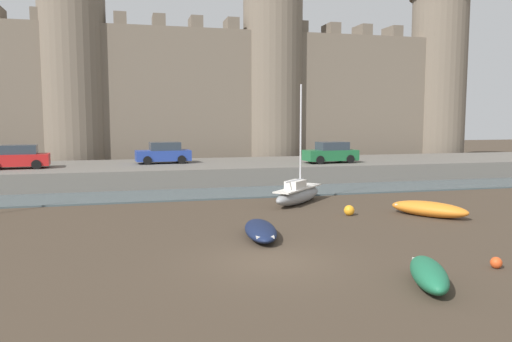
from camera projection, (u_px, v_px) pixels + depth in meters
name	position (u px, v px, depth m)	size (l,w,h in m)	color
ground_plane	(272.00, 262.00, 16.61)	(160.00, 160.00, 0.00)	#423528
water_channel	(205.00, 194.00, 31.27)	(80.00, 4.50, 0.10)	#47565B
quay_road	(191.00, 172.00, 38.20)	(66.65, 10.00, 1.34)	#666059
castle	(178.00, 83.00, 46.10)	(61.01, 6.36, 21.17)	#706354
rowboat_midflat_right	(261.00, 230.00, 20.00)	(1.75, 3.88, 0.58)	#141E3D
rowboat_midflat_centre	(429.00, 209.00, 24.29)	(3.19, 3.77, 0.74)	orange
rowboat_foreground_left	(429.00, 273.00, 14.17)	(1.98, 3.09, 0.71)	#1E6B47
sailboat_near_channel_right	(298.00, 194.00, 27.94)	(4.27, 4.33, 6.64)	gray
mooring_buoy_near_channel	(496.00, 263.00, 15.89)	(0.37, 0.37, 0.37)	#E04C1E
mooring_buoy_off_centre	(349.00, 210.00, 24.52)	(0.52, 0.52, 0.52)	orange
car_quay_east	(331.00, 153.00, 38.48)	(4.21, 2.10, 1.62)	#1E6638
car_quay_west	(18.00, 157.00, 34.06)	(4.21, 2.10, 1.62)	red
car_quay_centre_west	(164.00, 153.00, 38.07)	(4.21, 2.10, 1.62)	#263F99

